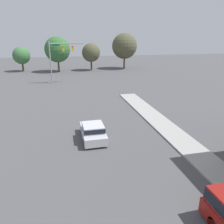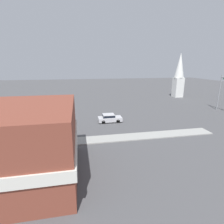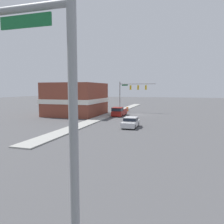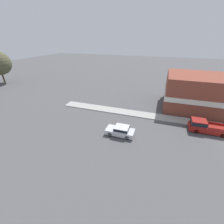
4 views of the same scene
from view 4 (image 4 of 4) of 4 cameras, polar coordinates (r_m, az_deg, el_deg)
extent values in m
cylinder|color=black|center=(22.37, -0.80, -8.48)|extent=(0.22, 0.66, 0.66)
cylinder|color=black|center=(23.70, 0.58, -6.22)|extent=(0.22, 0.66, 0.66)
cylinder|color=black|center=(21.80, 5.78, -9.71)|extent=(0.22, 0.66, 0.66)
cylinder|color=black|center=(23.16, 6.77, -7.31)|extent=(0.22, 0.66, 0.66)
cube|color=silver|center=(22.60, 3.07, -7.46)|extent=(1.92, 4.21, 0.72)
cube|color=silver|center=(22.19, 3.74, -6.22)|extent=(1.77, 2.02, 0.56)
cube|color=black|center=(22.19, 3.74, -6.22)|extent=(1.79, 2.10, 0.39)
cylinder|color=black|center=(26.37, 29.45, -6.41)|extent=(0.22, 0.66, 0.66)
cylinder|color=black|center=(27.88, 28.96, -4.49)|extent=(0.22, 0.66, 0.66)
cylinder|color=black|center=(27.37, 36.47, -7.23)|extent=(0.22, 0.66, 0.66)
cylinder|color=black|center=(28.83, 35.61, -5.34)|extent=(0.22, 0.66, 0.66)
cube|color=maroon|center=(27.43, 32.81, -5.37)|extent=(2.00, 5.54, 0.85)
cube|color=maroon|center=(26.65, 30.14, -3.43)|extent=(1.90, 2.11, 0.83)
cube|color=black|center=(26.65, 30.14, -3.43)|extent=(1.92, 2.19, 0.58)
cube|color=maroon|center=(26.75, 35.97, -5.60)|extent=(0.12, 3.14, 0.35)
cube|color=maroon|center=(28.32, 35.07, -3.65)|extent=(0.12, 3.14, 0.35)
cube|color=brown|center=(34.46, 29.53, 6.64)|extent=(10.29, 11.69, 6.70)
cube|color=silver|center=(34.55, 29.41, 6.17)|extent=(10.59, 11.99, 0.90)
cylinder|color=#4C3823|center=(58.61, -35.97, 10.32)|extent=(0.44, 0.44, 3.01)
camera|label=1|loc=(20.73, 55.74, 2.11)|focal=35.00mm
camera|label=2|loc=(47.66, 20.81, 21.44)|focal=28.00mm
camera|label=3|loc=(37.77, -51.69, 4.73)|focal=35.00mm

